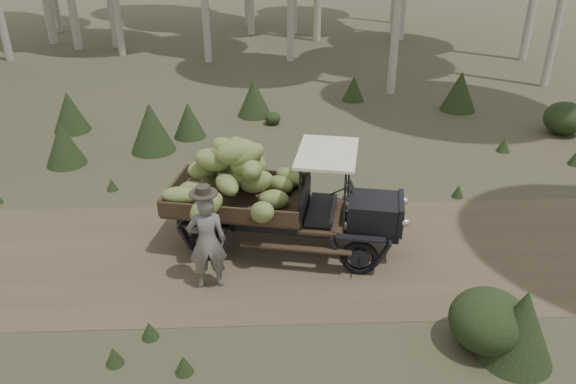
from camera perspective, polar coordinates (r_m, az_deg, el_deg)
name	(u,v)px	position (r m, az deg, el deg)	size (l,w,h in m)	color
ground	(182,257)	(10.83, -10.72, -6.53)	(120.00, 120.00, 0.00)	#473D2B
dirt_track	(182,257)	(10.82, -10.72, -6.51)	(70.00, 4.00, 0.01)	brown
banana_truck	(256,182)	(10.43, -3.24, 1.02)	(4.65, 2.46, 2.25)	black
farmer	(207,241)	(9.51, -8.23, -4.90)	(0.69, 0.52, 1.93)	#605D57
undergrowth	(226,224)	(10.77, -6.29, -3.20)	(23.80, 20.87, 1.33)	#233319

